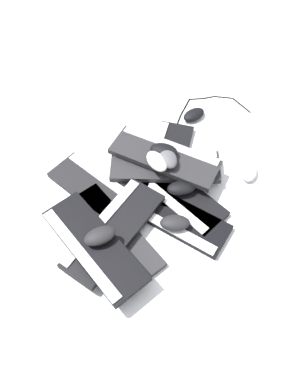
% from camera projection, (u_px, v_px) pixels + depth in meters
% --- Properties ---
extents(ground_plane, '(3.20, 3.20, 0.00)m').
position_uv_depth(ground_plane, '(165.00, 199.00, 1.47)').
color(ground_plane, silver).
extents(keyboard_0, '(0.46, 0.22, 0.03)m').
position_uv_depth(keyboard_0, '(165.00, 162.00, 1.56)').
color(keyboard_0, black).
rests_on(keyboard_0, ground).
extents(keyboard_1, '(0.38, 0.45, 0.03)m').
position_uv_depth(keyboard_1, '(99.00, 192.00, 1.48)').
color(keyboard_1, black).
rests_on(keyboard_1, ground).
extents(keyboard_2, '(0.42, 0.41, 0.03)m').
position_uv_depth(keyboard_2, '(112.00, 233.00, 1.37)').
color(keyboard_2, '#232326').
rests_on(keyboard_2, ground).
extents(keyboard_3, '(0.33, 0.46, 0.03)m').
position_uv_depth(keyboard_3, '(172.00, 216.00, 1.42)').
color(keyboard_3, black).
rests_on(keyboard_3, ground).
extents(keyboard_4, '(0.40, 0.43, 0.03)m').
position_uv_depth(keyboard_4, '(174.00, 192.00, 1.48)').
color(keyboard_4, black).
rests_on(keyboard_4, ground).
extents(keyboard_5, '(0.18, 0.45, 0.03)m').
position_uv_depth(keyboard_5, '(165.00, 165.00, 1.51)').
color(keyboard_5, '#232326').
rests_on(keyboard_5, keyboard_0).
extents(keyboard_6, '(0.30, 0.46, 0.03)m').
position_uv_depth(keyboard_6, '(165.00, 156.00, 1.50)').
color(keyboard_6, '#232326').
rests_on(keyboard_6, keyboard_5).
extents(keyboard_7, '(0.46, 0.34, 0.03)m').
position_uv_depth(keyboard_7, '(114.00, 230.00, 1.35)').
color(keyboard_7, black).
rests_on(keyboard_7, keyboard_2).
extents(keyboard_8, '(0.42, 0.42, 0.03)m').
position_uv_depth(keyboard_8, '(94.00, 246.00, 1.28)').
color(keyboard_8, black).
rests_on(keyboard_8, keyboard_7).
extents(mouse_0, '(0.11, 0.13, 0.04)m').
position_uv_depth(mouse_0, '(100.00, 236.00, 1.26)').
color(mouse_0, black).
rests_on(mouse_0, keyboard_8).
extents(mouse_1, '(0.13, 0.12, 0.04)m').
position_uv_depth(mouse_1, '(157.00, 161.00, 1.44)').
color(mouse_1, silver).
rests_on(mouse_1, keyboard_6).
extents(mouse_2, '(0.12, 0.13, 0.04)m').
position_uv_depth(mouse_2, '(194.00, 115.00, 1.71)').
color(mouse_2, black).
rests_on(mouse_2, ground).
extents(mouse_3, '(0.12, 0.08, 0.04)m').
position_uv_depth(mouse_3, '(249.00, 171.00, 1.53)').
color(mouse_3, '#B7B7BC').
rests_on(mouse_3, ground).
extents(mouse_4, '(0.13, 0.10, 0.04)m').
position_uv_depth(mouse_4, '(169.00, 158.00, 1.45)').
color(mouse_4, '#4C4C51').
rests_on(mouse_4, keyboard_6).
extents(mouse_5, '(0.08, 0.12, 0.04)m').
position_uv_depth(mouse_5, '(175.00, 223.00, 1.36)').
color(mouse_5, black).
rests_on(mouse_5, keyboard_3).
extents(mouse_6, '(0.09, 0.12, 0.04)m').
position_uv_depth(mouse_6, '(164.00, 150.00, 1.47)').
color(mouse_6, black).
rests_on(mouse_6, keyboard_6).
extents(mouse_7, '(0.09, 0.12, 0.04)m').
position_uv_depth(mouse_7, '(181.00, 188.00, 1.44)').
color(mouse_7, black).
rests_on(mouse_7, keyboard_4).
extents(cable_0, '(0.39, 0.35, 0.01)m').
position_uv_depth(cable_0, '(201.00, 114.00, 1.74)').
color(cable_0, black).
rests_on(cable_0, ground).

